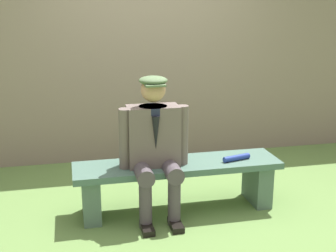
{
  "coord_description": "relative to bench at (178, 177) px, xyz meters",
  "views": [
    {
      "loc": [
        0.93,
        3.72,
        1.85
      ],
      "look_at": [
        0.09,
        0.0,
        0.81
      ],
      "focal_mm": 47.91,
      "sensor_mm": 36.0,
      "label": 1
    }
  ],
  "objects": [
    {
      "name": "rolled_magazine",
      "position": [
        -0.54,
        0.06,
        0.17
      ],
      "size": [
        0.28,
        0.12,
        0.05
      ],
      "primitive_type": "cylinder",
      "rotation": [
        0.0,
        1.57,
        0.25
      ],
      "color": "navy",
      "rests_on": "bench"
    },
    {
      "name": "stadium_wall",
      "position": [
        0.0,
        -1.65,
        0.93
      ],
      "size": [
        12.0,
        0.24,
        2.5
      ],
      "primitive_type": "cube",
      "color": "#7D6C5F",
      "rests_on": "ground"
    },
    {
      "name": "ground_plane",
      "position": [
        0.0,
        0.0,
        -0.32
      ],
      "size": [
        30.0,
        30.0,
        0.0
      ],
      "primitive_type": "plane",
      "color": "#5C7F40"
    },
    {
      "name": "bench",
      "position": [
        0.0,
        0.0,
        0.0
      ],
      "size": [
        1.88,
        0.46,
        0.46
      ],
      "color": "#426154",
      "rests_on": "ground"
    },
    {
      "name": "seated_man",
      "position": [
        0.22,
        0.06,
        0.37
      ],
      "size": [
        0.62,
        0.59,
        1.26
      ],
      "color": "#60534F",
      "rests_on": "ground"
    }
  ]
}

